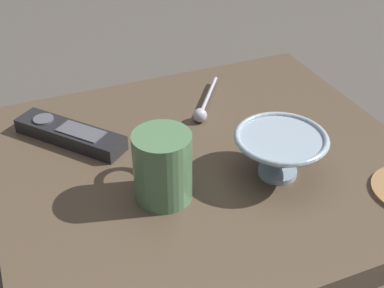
{
  "coord_description": "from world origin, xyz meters",
  "views": [
    {
      "loc": [
        -0.56,
        0.25,
        0.49
      ],
      "look_at": [
        0.01,
        0.02,
        0.06
      ],
      "focal_mm": 48.01,
      "sensor_mm": 36.0,
      "label": 1
    }
  ],
  "objects_px": {
    "teaspoon": "(202,110)",
    "tv_remote_near": "(70,134)",
    "cereal_bowl": "(280,152)",
    "coffee_mug": "(162,166)"
  },
  "relations": [
    {
      "from": "cereal_bowl",
      "to": "teaspoon",
      "type": "relative_size",
      "value": 1.06
    },
    {
      "from": "cereal_bowl",
      "to": "teaspoon",
      "type": "xyz_separation_m",
      "value": [
        0.18,
        0.04,
        -0.03
      ]
    },
    {
      "from": "cereal_bowl",
      "to": "tv_remote_near",
      "type": "relative_size",
      "value": 0.76
    },
    {
      "from": "teaspoon",
      "to": "tv_remote_near",
      "type": "xyz_separation_m",
      "value": [
        0.01,
        0.22,
        0.0
      ]
    },
    {
      "from": "teaspoon",
      "to": "coffee_mug",
      "type": "bearing_deg",
      "value": 142.19
    },
    {
      "from": "coffee_mug",
      "to": "tv_remote_near",
      "type": "xyz_separation_m",
      "value": [
        0.18,
        0.09,
        -0.04
      ]
    },
    {
      "from": "teaspoon",
      "to": "cereal_bowl",
      "type": "bearing_deg",
      "value": -168.94
    },
    {
      "from": "cereal_bowl",
      "to": "teaspoon",
      "type": "height_order",
      "value": "cereal_bowl"
    },
    {
      "from": "coffee_mug",
      "to": "teaspoon",
      "type": "height_order",
      "value": "coffee_mug"
    },
    {
      "from": "teaspoon",
      "to": "tv_remote_near",
      "type": "distance_m",
      "value": 0.22
    }
  ]
}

